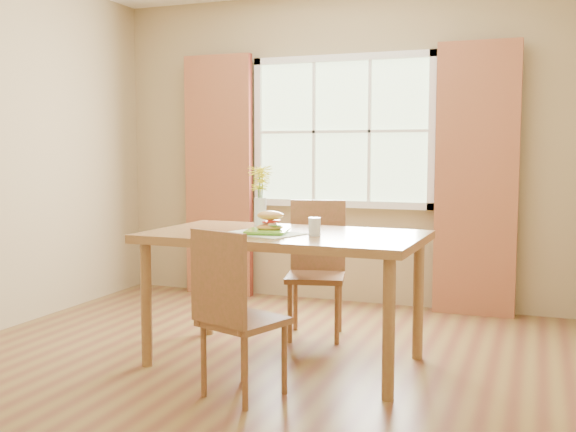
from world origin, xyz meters
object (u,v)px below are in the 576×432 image
(chair_far, at_px, (317,262))
(flower_vase, at_px, (260,189))
(croissant_sandwich, at_px, (270,221))
(dining_table, at_px, (285,246))
(water_glass, at_px, (315,227))
(chair_near, at_px, (233,307))

(chair_far, distance_m, flower_vase, 0.79)
(croissant_sandwich, bearing_deg, dining_table, 34.50)
(croissant_sandwich, relative_size, flower_vase, 0.48)
(dining_table, bearing_deg, water_glass, -19.44)
(dining_table, height_order, water_glass, water_glass)
(chair_near, bearing_deg, croissant_sandwich, 112.75)
(water_glass, bearing_deg, flower_vase, 149.97)
(croissant_sandwich, distance_m, flower_vase, 0.37)
(chair_far, xyz_separation_m, water_glass, (0.24, -0.79, 0.35))
(dining_table, height_order, flower_vase, flower_vase)
(dining_table, height_order, chair_near, chair_near)
(chair_near, relative_size, croissant_sandwich, 4.70)
(chair_near, bearing_deg, chair_far, 109.20)
(dining_table, xyz_separation_m, chair_near, (-0.03, -0.70, -0.24))
(chair_far, bearing_deg, chair_near, -103.41)
(chair_far, bearing_deg, flower_vase, -125.93)
(dining_table, xyz_separation_m, water_glass, (0.23, -0.09, 0.14))
(dining_table, distance_m, water_glass, 0.28)
(croissant_sandwich, height_order, flower_vase, flower_vase)
(chair_far, distance_m, croissant_sandwich, 0.88)
(water_glass, bearing_deg, chair_far, 107.21)
(chair_near, bearing_deg, flower_vase, 123.09)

